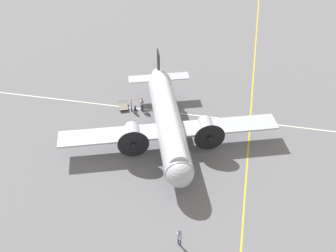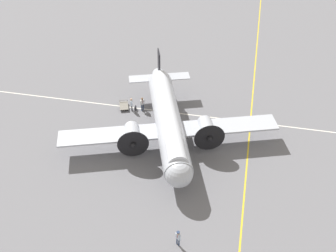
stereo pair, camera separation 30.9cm
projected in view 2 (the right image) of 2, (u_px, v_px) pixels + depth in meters
The scene contains 9 objects.
ground_plane at pixel (168, 139), 46.09m from camera, with size 300.00×300.00×0.00m, color slate.
apron_line_eastwest at pixel (248, 149), 44.71m from camera, with size 120.00×0.16×0.01m.
apron_line_northsouth at pixel (176, 113), 49.79m from camera, with size 0.16×120.00×0.01m.
airliner_main at pixel (169, 122), 44.08m from camera, with size 18.57×22.50×6.16m.
crew_foreground at pixel (178, 237), 34.66m from camera, with size 0.39×0.49×1.69m.
passenger_boarding at pixel (132, 103), 49.58m from camera, with size 0.57×0.27×1.71m.
ramp_agent at pixel (142, 103), 49.59m from camera, with size 0.52×0.39×1.78m.
suitcase_near_door at pixel (135, 108), 50.15m from camera, with size 0.46×0.14×0.54m.
baggage_cart at pixel (124, 106), 50.48m from camera, with size 1.96×1.53×0.56m.
Camera 2 is at (-34.47, -7.10, 29.78)m, focal length 45.00 mm.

